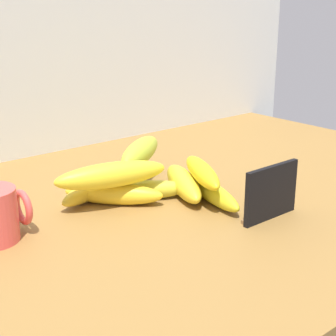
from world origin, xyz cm
name	(u,v)px	position (x,y,z in cm)	size (l,w,h in cm)	color
counter_top	(205,197)	(0.00, 0.00, 1.50)	(110.00, 76.00, 3.00)	olive
chalkboard_sign	(271,194)	(-1.22, -15.47, 6.86)	(11.00, 1.80, 8.40)	black
banana_0	(97,186)	(-16.15, 9.47, 4.69)	(18.63, 3.38, 3.38)	gold
banana_1	(183,183)	(-4.57, 0.61, 5.01)	(16.72, 4.02, 4.02)	yellow
banana_2	(145,190)	(-11.02, 2.96, 4.60)	(15.04, 3.20, 3.20)	gold
banana_3	(134,171)	(-6.75, 11.95, 4.69)	(17.17, 3.39, 3.39)	#9DBA26
banana_4	(114,194)	(-16.22, 4.55, 4.78)	(16.25, 3.55, 3.55)	yellow
banana_5	(211,192)	(-3.13, -4.75, 4.61)	(16.98, 3.22, 3.22)	gold
banana_6	(111,175)	(-17.36, 3.25, 8.57)	(18.31, 4.03, 4.03)	yellow
banana_7	(140,152)	(-5.92, 10.91, 8.52)	(16.38, 4.26, 4.26)	#B3C331
banana_8	(202,172)	(-3.97, -3.32, 7.84)	(15.53, 3.25, 3.25)	yellow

